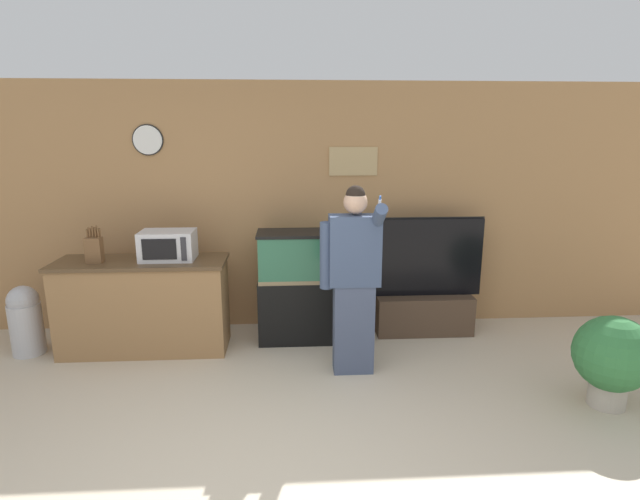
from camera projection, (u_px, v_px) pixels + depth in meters
wall_back_paneled at (270, 208)px, 5.31m from camera, size 10.00×0.08×2.60m
counter_island at (144, 305)px, 4.83m from camera, size 1.61×0.57×0.91m
microwave at (168, 245)px, 4.73m from camera, size 0.50×0.34×0.28m
knife_block at (94, 249)px, 4.62m from camera, size 0.14×0.11×0.34m
aquarium_on_stand at (299, 286)px, 5.06m from camera, size 0.81×0.44×1.13m
tv_on_stand at (423, 299)px, 5.29m from camera, size 1.22×0.40×1.24m
person_standing at (353, 278)px, 4.29m from camera, size 0.52×0.40×1.66m
potted_plant at (612, 356)px, 3.83m from camera, size 0.58×0.58×0.73m
trash_bin at (26, 319)px, 4.76m from camera, size 0.30×0.30×0.68m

